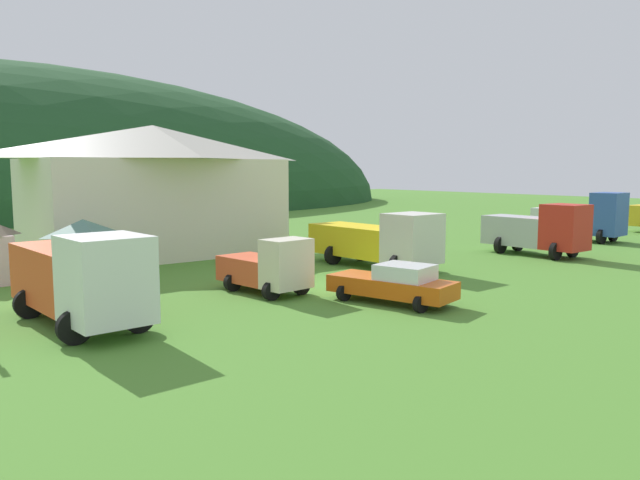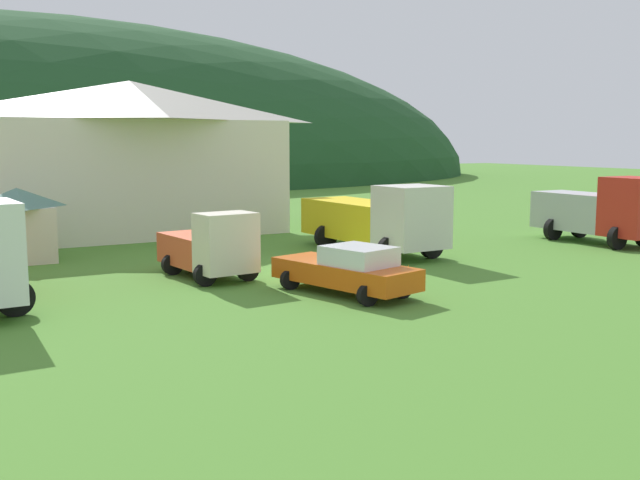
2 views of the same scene
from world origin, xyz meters
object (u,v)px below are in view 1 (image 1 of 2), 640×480
Objects in this scene: play_shed_cream at (84,251)px; box_truck_blue at (584,218)px; heavy_rig_white at (82,277)px; traffic_cone_near_pickup at (421,284)px; light_truck_cream at (269,267)px; service_pickup_orange at (394,284)px; traffic_cone_mid_row at (382,276)px; depot_building at (154,188)px; crane_truck_red at (540,229)px; flatbed_truck_yellow at (379,240)px.

play_shed_cream is 36.30m from box_truck_blue.
heavy_rig_white is 15.58m from traffic_cone_near_pickup.
service_pickup_orange is (2.88, -4.91, -0.37)m from light_truck_cream.
play_shed_cream is 5.01× the size of traffic_cone_mid_row.
depot_building is 15.51m from light_truck_cream.
box_truck_blue is 23.33m from traffic_cone_mid_row.
light_truck_cream reaches higher than service_pickup_orange.
depot_building is 31.91m from box_truck_blue.
service_pickup_orange is at bearing -76.17° from crane_truck_red.
depot_building is 2.87× the size of service_pickup_orange.
crane_truck_red is 1.18× the size of service_pickup_orange.
crane_truck_red is at bearing 82.14° from light_truck_cream.
play_shed_cream is 16.30m from traffic_cone_near_pickup.
box_truck_blue is at bearing 87.10° from flatbed_truck_yellow.
play_shed_cream is at bearing -149.11° from light_truck_cream.
flatbed_truck_yellow reaches higher than traffic_cone_near_pickup.
service_pickup_orange is 6.52m from traffic_cone_mid_row.
traffic_cone_near_pickup is 1.02× the size of traffic_cone_mid_row.
traffic_cone_near_pickup is (7.03, -2.63, -1.19)m from light_truck_cream.
depot_building reaches higher than heavy_rig_white.
light_truck_cream is at bearing -53.45° from play_shed_cream.
play_shed_cream is 0.47× the size of crane_truck_red.
heavy_rig_white is 1.15× the size of box_truck_blue.
traffic_cone_mid_row is at bearing -93.21° from crane_truck_red.
play_shed_cream is at bearing -112.42° from flatbed_truck_yellow.
flatbed_truck_yellow is (14.40, -5.42, -0.02)m from play_shed_cream.
crane_truck_red is 17.77m from service_pickup_orange.
depot_building is 5.15× the size of play_shed_cream.
light_truck_cream is 7.35× the size of traffic_cone_near_pickup.
light_truck_cream is at bearing -78.23° from flatbed_truck_yellow.
play_shed_cream is at bearing 141.12° from traffic_cone_near_pickup.
traffic_cone_mid_row is (15.36, 0.71, -1.76)m from heavy_rig_white.
play_shed_cream is at bearing -104.55° from box_truck_blue.
flatbed_truck_yellow is at bearing -96.40° from box_truck_blue.
heavy_rig_white reaches higher than crane_truck_red.
play_shed_cream is 4.89× the size of traffic_cone_near_pickup.
play_shed_cream is 9.40m from light_truck_cream.
depot_building is 1.93× the size of flatbed_truck_yellow.
traffic_cone_near_pickup is at bearing -38.88° from play_shed_cream.
play_shed_cream reaches higher than traffic_cone_mid_row.
crane_truck_red is 13.24m from traffic_cone_mid_row.
traffic_cone_near_pickup is at bearing -72.38° from depot_building.
light_truck_cream is 7.53× the size of traffic_cone_mid_row.
depot_building is 25.17× the size of traffic_cone_near_pickup.
heavy_rig_white is at bearing -121.56° from depot_building.
service_pickup_orange is (8.47, -12.45, -0.78)m from play_shed_cream.
crane_truck_red is (18.75, -15.91, -2.56)m from depot_building.
depot_building is at bearing -120.26° from box_truck_blue.
depot_building is at bearing 47.41° from play_shed_cream.
traffic_cone_mid_row is at bearing -42.19° from flatbed_truck_yellow.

